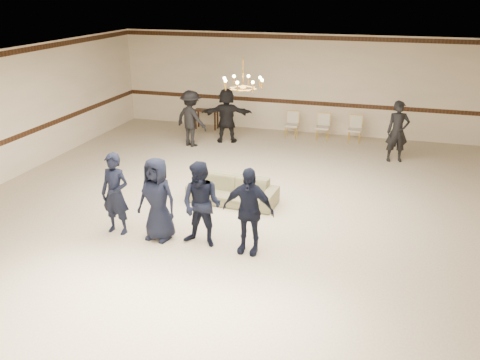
# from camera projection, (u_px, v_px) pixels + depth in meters

# --- Properties ---
(room) EXTENTS (12.01, 14.01, 3.21)m
(room) POSITION_uv_depth(u_px,v_px,m) (229.00, 144.00, 10.33)
(room) COLOR beige
(room) RESTS_ON ground
(chair_rail) EXTENTS (12.00, 0.02, 0.14)m
(chair_rail) POSITION_uv_depth(u_px,v_px,m) (294.00, 102.00, 16.78)
(chair_rail) COLOR #3A1D11
(chair_rail) RESTS_ON wall_back
(crown_molding) EXTENTS (12.00, 0.02, 0.14)m
(crown_molding) POSITION_uv_depth(u_px,v_px,m) (297.00, 37.00, 16.03)
(crown_molding) COLOR #3A1D11
(crown_molding) RESTS_ON wall_back
(chandelier) EXTENTS (0.94, 0.94, 0.89)m
(chandelier) POSITION_uv_depth(u_px,v_px,m) (243.00, 73.00, 10.76)
(chandelier) COLOR gold
(chandelier) RESTS_ON ceiling
(boy_a) EXTENTS (0.63, 0.44, 1.65)m
(boy_a) POSITION_uv_depth(u_px,v_px,m) (115.00, 194.00, 9.87)
(boy_a) COLOR black
(boy_a) RESTS_ON floor
(boy_b) EXTENTS (0.87, 0.63, 1.65)m
(boy_b) POSITION_uv_depth(u_px,v_px,m) (157.00, 199.00, 9.62)
(boy_b) COLOR black
(boy_b) RESTS_ON floor
(boy_c) EXTENTS (0.86, 0.70, 1.65)m
(boy_c) POSITION_uv_depth(u_px,v_px,m) (202.00, 205.00, 9.38)
(boy_c) COLOR black
(boy_c) RESTS_ON floor
(boy_d) EXTENTS (0.98, 0.43, 1.65)m
(boy_d) POSITION_uv_depth(u_px,v_px,m) (248.00, 211.00, 9.14)
(boy_d) COLOR black
(boy_d) RESTS_ON floor
(settee) EXTENTS (2.05, 0.91, 0.58)m
(settee) POSITION_uv_depth(u_px,v_px,m) (233.00, 191.00, 11.42)
(settee) COLOR #817F56
(settee) RESTS_ON floor
(adult_left) EXTENTS (1.25, 0.98, 1.70)m
(adult_left) POSITION_uv_depth(u_px,v_px,m) (191.00, 119.00, 15.30)
(adult_left) COLOR black
(adult_left) RESTS_ON floor
(adult_mid) EXTENTS (1.66, 0.89, 1.70)m
(adult_mid) POSITION_uv_depth(u_px,v_px,m) (227.00, 115.00, 15.68)
(adult_mid) COLOR black
(adult_mid) RESTS_ON floor
(adult_right) EXTENTS (0.71, 0.56, 1.70)m
(adult_right) POSITION_uv_depth(u_px,v_px,m) (398.00, 132.00, 13.95)
(adult_right) COLOR black
(adult_right) RESTS_ON floor
(banquet_chair_left) EXTENTS (0.43, 0.43, 0.84)m
(banquet_chair_left) POSITION_uv_depth(u_px,v_px,m) (292.00, 125.00, 16.30)
(banquet_chair_left) COLOR beige
(banquet_chair_left) RESTS_ON floor
(banquet_chair_mid) EXTENTS (0.41, 0.41, 0.84)m
(banquet_chair_mid) POSITION_uv_depth(u_px,v_px,m) (323.00, 127.00, 16.02)
(banquet_chair_mid) COLOR beige
(banquet_chair_mid) RESTS_ON floor
(banquet_chair_right) EXTENTS (0.44, 0.44, 0.84)m
(banquet_chair_right) POSITION_uv_depth(u_px,v_px,m) (355.00, 130.00, 15.75)
(banquet_chair_right) COLOR beige
(banquet_chair_right) RESTS_ON floor
(console_table) EXTENTS (0.80, 0.35, 0.67)m
(console_table) POSITION_uv_depth(u_px,v_px,m) (207.00, 119.00, 17.32)
(console_table) COLOR black
(console_table) RESTS_ON floor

